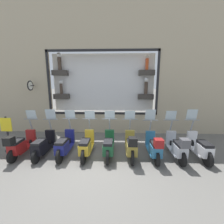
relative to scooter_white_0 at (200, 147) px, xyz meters
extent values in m
plane|color=#66635E|center=(-0.65, 3.84, -0.45)|extent=(120.00, 120.00, 0.00)
cube|color=tan|center=(2.95, 3.84, 0.08)|extent=(0.40, 5.87, 1.06)
cube|color=tan|center=(2.95, 3.84, 5.74)|extent=(0.40, 5.87, 3.50)
cube|color=black|center=(2.74, 3.84, 3.92)|extent=(0.04, 5.87, 0.12)
cube|color=black|center=(2.74, 3.84, 0.67)|extent=(0.04, 5.87, 0.12)
cube|color=black|center=(2.74, 0.96, 2.30)|extent=(0.04, 0.12, 3.37)
cube|color=black|center=(2.74, 6.71, 2.30)|extent=(0.04, 0.12, 3.37)
cube|color=white|center=(3.30, 3.84, 2.30)|extent=(0.04, 5.63, 3.13)
cube|color=#38332D|center=(3.08, 1.49, 2.84)|extent=(0.36, 0.83, 0.28)
cylinder|color=#CC4C23|center=(3.08, 1.49, 3.27)|extent=(0.16, 0.16, 0.59)
sphere|color=beige|center=(3.08, 1.49, 3.67)|extent=(0.21, 0.21, 0.21)
cube|color=#38332D|center=(3.08, 6.19, 2.84)|extent=(0.36, 0.83, 0.28)
cylinder|color=#47382D|center=(3.08, 6.19, 3.31)|extent=(0.19, 0.19, 0.68)
sphere|color=white|center=(3.08, 6.19, 3.77)|extent=(0.24, 0.24, 0.24)
cube|color=#38332D|center=(3.08, 1.49, 1.55)|extent=(0.36, 0.83, 0.28)
cylinder|color=#47382D|center=(3.08, 1.49, 2.02)|extent=(0.18, 0.18, 0.66)
sphere|color=white|center=(3.08, 1.49, 2.47)|extent=(0.24, 0.24, 0.24)
cube|color=#38332D|center=(3.08, 6.19, 1.55)|extent=(0.36, 0.83, 0.28)
cylinder|color=#47382D|center=(3.08, 6.19, 1.97)|extent=(0.16, 0.16, 0.56)
sphere|color=white|center=(3.08, 6.19, 2.36)|extent=(0.20, 0.20, 0.20)
cylinder|color=black|center=(2.58, 7.54, 2.16)|extent=(0.35, 0.05, 0.05)
torus|color=black|center=(2.40, 7.54, 2.16)|extent=(0.52, 0.06, 0.52)
cylinder|color=white|center=(2.40, 7.54, 2.16)|extent=(0.42, 0.03, 0.42)
cylinder|color=black|center=(0.73, 0.00, -0.18)|extent=(0.54, 0.09, 0.54)
cylinder|color=black|center=(-0.54, 0.00, -0.18)|extent=(0.54, 0.09, 0.54)
cube|color=silver|center=(0.09, 0.00, -0.19)|extent=(1.02, 0.38, 0.06)
cube|color=silver|center=(-0.28, 0.00, 0.02)|extent=(0.61, 0.35, 0.36)
cube|color=black|center=(-0.28, 0.00, 0.25)|extent=(0.58, 0.31, 0.10)
cube|color=silver|center=(0.63, 0.00, 0.12)|extent=(0.12, 0.37, 0.56)
cylinder|color=gray|center=(0.70, 0.00, 0.61)|extent=(0.20, 0.06, 0.45)
cylinder|color=gray|center=(0.77, 0.00, 0.83)|extent=(0.04, 0.61, 0.04)
cube|color=silver|center=(0.81, 0.00, 1.05)|extent=(0.11, 0.42, 0.44)
cylinder|color=black|center=(0.74, 0.84, -0.19)|extent=(0.51, 0.09, 0.51)
cylinder|color=black|center=(-0.55, 0.84, -0.19)|extent=(0.51, 0.09, 0.51)
cube|color=#B7BCC6|center=(0.09, 0.84, -0.20)|extent=(1.02, 0.38, 0.06)
cube|color=#B7BCC6|center=(-0.28, 0.84, 0.01)|extent=(0.61, 0.35, 0.36)
cube|color=black|center=(-0.28, 0.84, 0.24)|extent=(0.58, 0.31, 0.10)
cube|color=#B7BCC6|center=(0.63, 0.84, 0.11)|extent=(0.12, 0.37, 0.56)
cylinder|color=gray|center=(0.70, 0.84, 0.60)|extent=(0.20, 0.06, 0.45)
cylinder|color=gray|center=(0.77, 0.84, 0.82)|extent=(0.04, 0.61, 0.04)
cube|color=silver|center=(0.81, 0.84, 1.01)|extent=(0.10, 0.42, 0.38)
cube|color=#4C4C51|center=(-0.61, 0.84, 0.40)|extent=(0.28, 0.28, 0.28)
cylinder|color=black|center=(0.75, 1.67, -0.21)|extent=(0.48, 0.09, 0.48)
cylinder|color=black|center=(-0.57, 1.67, -0.21)|extent=(0.48, 0.09, 0.48)
cube|color=teal|center=(0.09, 1.67, -0.22)|extent=(1.02, 0.38, 0.06)
cube|color=teal|center=(-0.28, 1.67, -0.01)|extent=(0.61, 0.35, 0.36)
cube|color=black|center=(-0.28, 1.67, 0.22)|extent=(0.58, 0.31, 0.10)
cube|color=teal|center=(0.63, 1.67, 0.09)|extent=(0.12, 0.37, 0.56)
cylinder|color=gray|center=(0.70, 1.67, 0.59)|extent=(0.20, 0.06, 0.45)
cylinder|color=gray|center=(0.77, 1.67, 0.80)|extent=(0.04, 0.61, 0.04)
cube|color=silver|center=(0.81, 1.67, 1.02)|extent=(0.11, 0.42, 0.44)
cube|color=maroon|center=(-0.61, 1.67, 0.38)|extent=(0.28, 0.28, 0.28)
cylinder|color=black|center=(0.72, 2.51, -0.17)|extent=(0.55, 0.09, 0.55)
cylinder|color=black|center=(-0.54, 2.51, -0.17)|extent=(0.55, 0.09, 0.55)
cube|color=olive|center=(0.09, 2.51, -0.18)|extent=(1.02, 0.38, 0.06)
cube|color=olive|center=(-0.28, 2.51, 0.03)|extent=(0.61, 0.35, 0.36)
cube|color=black|center=(-0.28, 2.51, 0.26)|extent=(0.58, 0.31, 0.10)
cube|color=olive|center=(0.63, 2.51, 0.13)|extent=(0.12, 0.37, 0.56)
cylinder|color=gray|center=(0.70, 2.51, 0.62)|extent=(0.20, 0.06, 0.45)
cylinder|color=gray|center=(0.77, 2.51, 0.83)|extent=(0.04, 0.60, 0.04)
cube|color=silver|center=(0.81, 2.51, 1.01)|extent=(0.09, 0.42, 0.35)
cube|color=black|center=(-0.59, 2.51, 0.42)|extent=(0.28, 0.28, 0.28)
cylinder|color=black|center=(0.72, 3.35, -0.17)|extent=(0.55, 0.09, 0.55)
cylinder|color=black|center=(-0.54, 3.35, -0.17)|extent=(0.55, 0.09, 0.55)
cube|color=#19512D|center=(0.09, 3.35, -0.18)|extent=(1.02, 0.39, 0.06)
cube|color=#19512D|center=(-0.28, 3.35, 0.03)|extent=(0.61, 0.35, 0.36)
cube|color=black|center=(-0.28, 3.35, 0.26)|extent=(0.58, 0.31, 0.10)
cube|color=#19512D|center=(0.63, 3.35, 0.13)|extent=(0.12, 0.37, 0.56)
cylinder|color=gray|center=(0.70, 3.35, 0.62)|extent=(0.20, 0.06, 0.45)
cylinder|color=gray|center=(0.77, 3.35, 0.83)|extent=(0.04, 0.60, 0.04)
cube|color=silver|center=(0.81, 3.35, 1.01)|extent=(0.09, 0.42, 0.35)
cylinder|color=black|center=(0.72, 4.18, -0.18)|extent=(0.54, 0.09, 0.54)
cylinder|color=black|center=(-0.54, 4.18, -0.18)|extent=(0.54, 0.09, 0.54)
cube|color=gold|center=(0.09, 4.18, -0.19)|extent=(1.02, 0.39, 0.06)
cube|color=gold|center=(-0.28, 4.18, 0.02)|extent=(0.61, 0.35, 0.36)
cube|color=black|center=(-0.28, 4.18, 0.25)|extent=(0.58, 0.31, 0.10)
cube|color=gold|center=(0.63, 4.18, 0.12)|extent=(0.12, 0.37, 0.56)
cylinder|color=gray|center=(0.70, 4.18, 0.62)|extent=(0.20, 0.06, 0.45)
cylinder|color=gray|center=(0.77, 4.18, 0.83)|extent=(0.04, 0.60, 0.04)
cube|color=silver|center=(0.81, 4.18, 1.00)|extent=(0.09, 0.42, 0.34)
cylinder|color=black|center=(0.72, 5.02, -0.17)|extent=(0.54, 0.09, 0.54)
cylinder|color=black|center=(-0.54, 5.02, -0.17)|extent=(0.54, 0.09, 0.54)
cube|color=navy|center=(0.09, 5.02, -0.19)|extent=(1.02, 0.38, 0.06)
cube|color=navy|center=(-0.28, 5.02, 0.02)|extent=(0.61, 0.35, 0.36)
cube|color=black|center=(-0.28, 5.02, 0.25)|extent=(0.58, 0.31, 0.10)
cube|color=navy|center=(0.63, 5.02, 0.12)|extent=(0.12, 0.37, 0.56)
cylinder|color=gray|center=(0.70, 5.02, 0.62)|extent=(0.20, 0.06, 0.45)
cylinder|color=gray|center=(0.77, 5.02, 0.83)|extent=(0.04, 0.60, 0.04)
cube|color=silver|center=(0.81, 5.02, 1.01)|extent=(0.09, 0.42, 0.36)
cylinder|color=black|center=(0.75, 5.85, -0.21)|extent=(0.47, 0.09, 0.47)
cylinder|color=black|center=(-0.57, 5.85, -0.21)|extent=(0.47, 0.09, 0.47)
cube|color=black|center=(0.09, 5.85, -0.22)|extent=(1.02, 0.38, 0.06)
cube|color=black|center=(-0.28, 5.85, -0.01)|extent=(0.61, 0.35, 0.36)
cube|color=black|center=(-0.28, 5.85, 0.22)|extent=(0.58, 0.31, 0.10)
cube|color=black|center=(0.63, 5.85, 0.09)|extent=(0.12, 0.37, 0.56)
cylinder|color=gray|center=(0.70, 5.85, 0.58)|extent=(0.20, 0.06, 0.45)
cylinder|color=gray|center=(0.77, 5.85, 0.80)|extent=(0.04, 0.61, 0.04)
cube|color=silver|center=(0.81, 5.85, 1.01)|extent=(0.11, 0.42, 0.43)
cylinder|color=black|center=(0.75, 6.69, -0.21)|extent=(0.48, 0.09, 0.48)
cylinder|color=black|center=(-0.57, 6.69, -0.21)|extent=(0.48, 0.09, 0.48)
cube|color=maroon|center=(0.09, 6.69, -0.22)|extent=(1.02, 0.38, 0.06)
cube|color=maroon|center=(-0.28, 6.69, -0.01)|extent=(0.61, 0.35, 0.36)
cube|color=black|center=(-0.28, 6.69, 0.22)|extent=(0.58, 0.31, 0.10)
cube|color=maroon|center=(0.63, 6.69, 0.09)|extent=(0.12, 0.37, 0.56)
cylinder|color=gray|center=(0.70, 6.69, 0.58)|extent=(0.20, 0.06, 0.45)
cylinder|color=gray|center=(0.77, 6.69, 0.80)|extent=(0.04, 0.61, 0.04)
cube|color=silver|center=(0.81, 6.69, 0.99)|extent=(0.10, 0.42, 0.38)
cube|color=black|center=(-0.62, 6.69, 0.38)|extent=(0.28, 0.28, 0.28)
cylinder|color=#232326|center=(0.35, 7.47, -0.43)|extent=(0.36, 0.36, 0.02)
cylinder|color=#232326|center=(0.35, 7.47, 0.28)|extent=(0.07, 0.07, 1.45)
cube|color=yellow|center=(0.33, 7.47, 0.67)|extent=(0.03, 0.45, 0.55)
camera|label=1|loc=(-5.25, 3.01, 2.33)|focal=24.00mm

